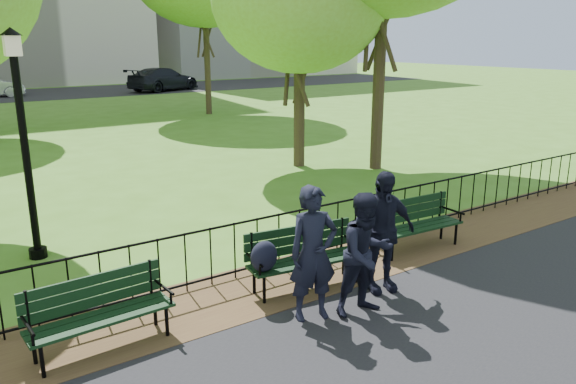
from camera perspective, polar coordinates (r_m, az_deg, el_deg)
ground at (r=7.53m, az=6.51°, el=-12.81°), size 120.00×120.00×0.00m
dirt_strip at (r=8.58m, az=-0.16°, el=-8.91°), size 60.00×1.60×0.01m
iron_fence at (r=8.78m, az=-2.02°, el=-4.92°), size 24.06×0.06×1.00m
park_bench_main at (r=7.97m, az=-0.15°, el=-6.22°), size 1.83×0.77×0.98m
park_bench_left_a at (r=7.01m, az=-18.76°, el=-10.83°), size 1.69×0.60×0.95m
park_bench_right_a at (r=9.90m, az=12.79°, el=-2.63°), size 1.72×0.63×0.96m
lamppost at (r=9.83m, az=-25.26°, el=4.97°), size 0.33×0.33×3.71m
person_left at (r=7.18m, az=2.58°, el=-6.26°), size 0.74×0.58×1.77m
person_mid at (r=7.39m, az=7.95°, el=-6.26°), size 0.84×0.49×1.65m
person_right at (r=8.06m, az=9.48°, el=-4.01°), size 1.11×0.67×1.77m
sedan_dark at (r=40.75m, az=-12.54°, el=11.13°), size 5.89×4.08×1.58m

